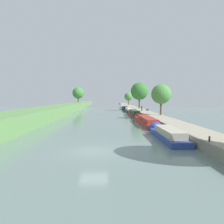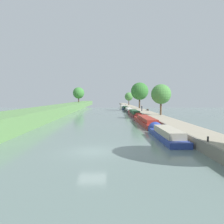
{
  "view_description": "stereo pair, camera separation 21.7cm",
  "coord_description": "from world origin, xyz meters",
  "px_view_note": "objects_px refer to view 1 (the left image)",
  "views": [
    {
      "loc": [
        1.2,
        -18.17,
        4.76
      ],
      "look_at": [
        2.44,
        36.03,
        1.0
      ],
      "focal_mm": 33.32,
      "sensor_mm": 36.0,
      "label": 1
    },
    {
      "loc": [
        1.42,
        -18.17,
        4.76
      ],
      "look_at": [
        2.44,
        36.03,
        1.0
      ],
      "focal_mm": 33.32,
      "sensor_mm": 36.0,
      "label": 2
    }
  ],
  "objects_px": {
    "narrowboat_blue": "(166,133)",
    "person_walking": "(142,108)",
    "narrowboat_red": "(145,120)",
    "narrowboat_black": "(128,110)",
    "narrowboat_navy": "(125,108)",
    "park_bench": "(147,109)",
    "mooring_bollard_near": "(209,139)",
    "narrowboat_cream": "(122,107)",
    "narrowboat_maroon": "(134,113)",
    "mooring_bollard_far": "(125,105)"
  },
  "relations": [
    {
      "from": "narrowboat_blue",
      "to": "person_walking",
      "type": "xyz_separation_m",
      "value": [
        2.83,
        34.19,
        1.32
      ]
    },
    {
      "from": "narrowboat_red",
      "to": "narrowboat_black",
      "type": "distance_m",
      "value": 31.36
    },
    {
      "from": "narrowboat_red",
      "to": "narrowboat_navy",
      "type": "xyz_separation_m",
      "value": [
        0.04,
        45.65,
        -0.04
      ]
    },
    {
      "from": "narrowboat_blue",
      "to": "park_bench",
      "type": "relative_size",
      "value": 7.15
    },
    {
      "from": "narrowboat_navy",
      "to": "person_walking",
      "type": "xyz_separation_m",
      "value": [
        2.7,
        -25.38,
        1.34
      ]
    },
    {
      "from": "narrowboat_black",
      "to": "mooring_bollard_near",
      "type": "distance_m",
      "value": 51.98
    },
    {
      "from": "narrowboat_cream",
      "to": "narrowboat_maroon",
      "type": "bearing_deg",
      "value": -90.18
    },
    {
      "from": "narrowboat_black",
      "to": "person_walking",
      "type": "bearing_deg",
      "value": -76.58
    },
    {
      "from": "narrowboat_navy",
      "to": "narrowboat_red",
      "type": "bearing_deg",
      "value": -90.05
    },
    {
      "from": "narrowboat_blue",
      "to": "mooring_bollard_far",
      "type": "height_order",
      "value": "mooring_bollard_far"
    },
    {
      "from": "narrowboat_black",
      "to": "mooring_bollard_far",
      "type": "height_order",
      "value": "mooring_bollard_far"
    },
    {
      "from": "narrowboat_red",
      "to": "park_bench",
      "type": "relative_size",
      "value": 11.1
    },
    {
      "from": "narrowboat_black",
      "to": "narrowboat_red",
      "type": "bearing_deg",
      "value": -90.17
    },
    {
      "from": "narrowboat_blue",
      "to": "narrowboat_cream",
      "type": "height_order",
      "value": "narrowboat_blue"
    },
    {
      "from": "narrowboat_black",
      "to": "park_bench",
      "type": "height_order",
      "value": "park_bench"
    },
    {
      "from": "mooring_bollard_near",
      "to": "mooring_bollard_far",
      "type": "distance_m",
      "value": 86.02
    },
    {
      "from": "narrowboat_black",
      "to": "mooring_bollard_far",
      "type": "bearing_deg",
      "value": 87.11
    },
    {
      "from": "park_bench",
      "to": "narrowboat_black",
      "type": "bearing_deg",
      "value": 116.95
    },
    {
      "from": "narrowboat_red",
      "to": "mooring_bollard_near",
      "type": "bearing_deg",
      "value": -84.97
    },
    {
      "from": "narrowboat_maroon",
      "to": "narrowboat_cream",
      "type": "bearing_deg",
      "value": 89.82
    },
    {
      "from": "mooring_bollard_far",
      "to": "person_walking",
      "type": "bearing_deg",
      "value": -88.82
    },
    {
      "from": "narrowboat_maroon",
      "to": "narrowboat_cream",
      "type": "distance_m",
      "value": 43.88
    },
    {
      "from": "narrowboat_red",
      "to": "mooring_bollard_near",
      "type": "distance_m",
      "value": 20.67
    },
    {
      "from": "narrowboat_blue",
      "to": "narrowboat_black",
      "type": "distance_m",
      "value": 45.3
    },
    {
      "from": "narrowboat_maroon",
      "to": "narrowboat_navy",
      "type": "bearing_deg",
      "value": 89.8
    },
    {
      "from": "narrowboat_blue",
      "to": "narrowboat_navy",
      "type": "xyz_separation_m",
      "value": [
        0.13,
        59.58,
        -0.01
      ]
    },
    {
      "from": "narrowboat_maroon",
      "to": "narrowboat_cream",
      "type": "height_order",
      "value": "narrowboat_maroon"
    },
    {
      "from": "narrowboat_maroon",
      "to": "park_bench",
      "type": "xyz_separation_m",
      "value": [
        4.81,
        6.21,
        0.68
      ]
    },
    {
      "from": "narrowboat_blue",
      "to": "narrowboat_red",
      "type": "bearing_deg",
      "value": 89.61
    },
    {
      "from": "narrowboat_black",
      "to": "park_bench",
      "type": "distance_m",
      "value": 10.31
    },
    {
      "from": "narrowboat_cream",
      "to": "mooring_bollard_far",
      "type": "relative_size",
      "value": 29.95
    },
    {
      "from": "person_walking",
      "to": "mooring_bollard_near",
      "type": "xyz_separation_m",
      "value": [
        -0.93,
        -40.85,
        -0.65
      ]
    },
    {
      "from": "narrowboat_blue",
      "to": "park_bench",
      "type": "bearing_deg",
      "value": 82.37
    },
    {
      "from": "narrowboat_cream",
      "to": "narrowboat_navy",
      "type": "bearing_deg",
      "value": -90.15
    },
    {
      "from": "narrowboat_navy",
      "to": "mooring_bollard_near",
      "type": "distance_m",
      "value": 66.26
    },
    {
      "from": "park_bench",
      "to": "mooring_bollard_far",
      "type": "bearing_deg",
      "value": 93.89
    },
    {
      "from": "person_walking",
      "to": "narrowboat_maroon",
      "type": "bearing_deg",
      "value": -123.32
    },
    {
      "from": "narrowboat_red",
      "to": "narrowboat_maroon",
      "type": "xyz_separation_m",
      "value": [
        -0.06,
        16.0,
        0.09
      ]
    },
    {
      "from": "narrowboat_blue",
      "to": "mooring_bollard_near",
      "type": "distance_m",
      "value": 6.95
    },
    {
      "from": "narrowboat_cream",
      "to": "park_bench",
      "type": "height_order",
      "value": "park_bench"
    },
    {
      "from": "mooring_bollard_near",
      "to": "mooring_bollard_far",
      "type": "xyz_separation_m",
      "value": [
        0.0,
        86.02,
        0.0
      ]
    },
    {
      "from": "narrowboat_black",
      "to": "narrowboat_cream",
      "type": "bearing_deg",
      "value": 90.04
    },
    {
      "from": "narrowboat_navy",
      "to": "narrowboat_black",
      "type": "bearing_deg",
      "value": -89.78
    },
    {
      "from": "narrowboat_blue",
      "to": "mooring_bollard_far",
      "type": "xyz_separation_m",
      "value": [
        1.9,
        79.36,
        0.68
      ]
    },
    {
      "from": "narrowboat_blue",
      "to": "mooring_bollard_near",
      "type": "xyz_separation_m",
      "value": [
        1.9,
        -6.65,
        0.68
      ]
    },
    {
      "from": "narrowboat_navy",
      "to": "park_bench",
      "type": "bearing_deg",
      "value": -78.63
    },
    {
      "from": "narrowboat_blue",
      "to": "narrowboat_black",
      "type": "height_order",
      "value": "narrowboat_blue"
    },
    {
      "from": "person_walking",
      "to": "park_bench",
      "type": "xyz_separation_m",
      "value": [
        2.01,
        1.94,
        -0.53
      ]
    },
    {
      "from": "narrowboat_blue",
      "to": "narrowboat_maroon",
      "type": "height_order",
      "value": "narrowboat_maroon"
    },
    {
      "from": "narrowboat_maroon",
      "to": "narrowboat_red",
      "type": "bearing_deg",
      "value": -89.77
    }
  ]
}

